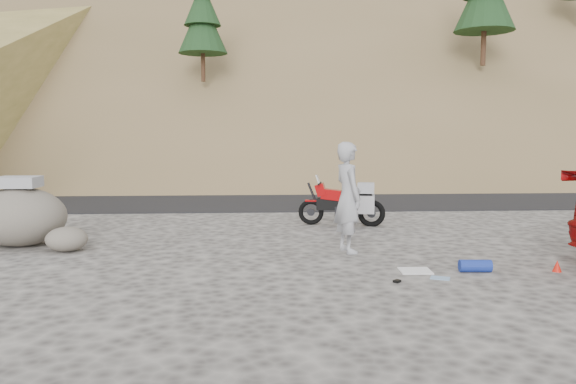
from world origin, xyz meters
name	(u,v)px	position (x,y,z in m)	size (l,w,h in m)	color
ground	(367,257)	(0.00, 0.00, 0.00)	(140.00, 140.00, 0.00)	#43403E
road	(313,197)	(0.00, 9.00, 0.00)	(120.00, 7.00, 0.05)	black
hillside	(276,30)	(-0.05, 40.88, 11.08)	(120.00, 73.00, 46.72)	brown
motorcycle	(345,204)	(0.15, 3.31, 0.51)	(1.97, 0.82, 1.18)	black
man	(347,252)	(-0.26, 0.49, 0.00)	(0.72, 0.47, 1.96)	#9B9CA1
boulder	(20,216)	(-6.31, 1.36, 0.57)	(1.97, 1.78, 1.28)	#5D5750
small_rock	(67,239)	(-5.28, 0.81, 0.22)	(0.80, 0.73, 0.44)	#5D5750
gear_white_cloth	(415,271)	(0.55, -0.99, 0.01)	(0.47, 0.42, 0.02)	white
gear_blue_mat	(475,266)	(1.45, -1.09, 0.10)	(0.19, 0.19, 0.48)	navy
gear_funnel	(557,266)	(2.71, -1.14, 0.09)	(0.14, 0.14, 0.18)	red
gear_glove_b	(397,281)	(0.11, -1.61, 0.02)	(0.10, 0.08, 0.03)	black
gear_blue_cloth	(440,278)	(0.79, -1.43, 0.01)	(0.27, 0.20, 0.01)	#7D9EC1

